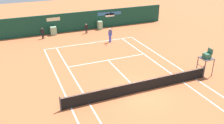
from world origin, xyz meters
TOP-DOWN VIEW (x-y plane):
  - ground_plane at (-0.00, 0.58)m, footprint 80.00×80.00m
  - tennis_net at (0.00, 0.00)m, footprint 12.10×0.10m
  - sponsor_back_wall at (-0.02, 16.97)m, footprint 25.00×1.02m
  - umpire_chair at (6.47, 0.35)m, footprint 1.00×1.00m
  - player_on_baseline at (2.17, 11.06)m, footprint 0.52×0.79m
  - ball_kid_centre_post at (0.64, 15.36)m, footprint 0.42×0.19m
  - ball_kid_left_post at (-4.85, 15.36)m, footprint 0.45×0.21m
  - tennis_ball_mid_court at (4.16, 5.31)m, footprint 0.07×0.07m

SIDE VIEW (x-z plane):
  - ground_plane at x=0.00m, z-range 0.00..0.01m
  - tennis_ball_mid_court at x=4.16m, z-range 0.00..0.07m
  - tennis_net at x=0.00m, z-range -0.02..1.05m
  - ball_kid_centre_post at x=0.64m, z-range 0.10..1.37m
  - ball_kid_left_post at x=-4.85m, z-range 0.10..1.46m
  - player_on_baseline at x=2.17m, z-range 0.06..1.91m
  - sponsor_back_wall at x=-0.02m, z-range -0.04..2.42m
  - umpire_chair at x=6.47m, z-range 0.41..2.79m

